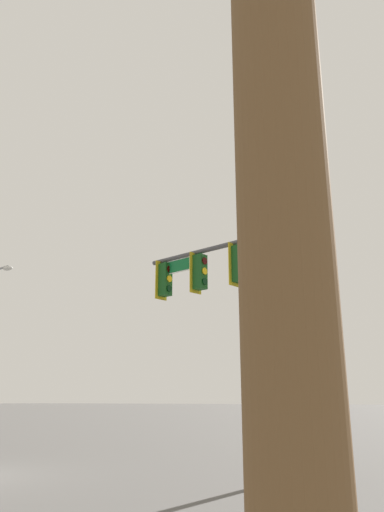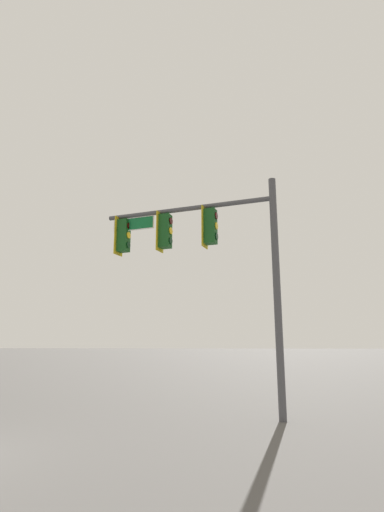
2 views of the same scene
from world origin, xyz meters
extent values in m
cylinder|color=#47474C|center=(-7.24, -5.04, 3.40)|extent=(0.21, 0.21, 6.80)
cylinder|color=#47474C|center=(-4.53, -5.67, 6.20)|extent=(5.44, 1.42, 0.15)
cube|color=gold|center=(-5.16, -5.53, 5.53)|extent=(0.15, 0.51, 1.30)
cube|color=#144719|center=(-5.34, -5.48, 5.53)|extent=(0.42, 0.39, 1.10)
cylinder|color=#144719|center=(-5.34, -5.48, 6.14)|extent=(0.04, 0.04, 0.12)
cylinder|color=#340503|center=(-5.54, -5.44, 5.86)|extent=(0.08, 0.22, 0.22)
cylinder|color=yellow|center=(-5.54, -5.44, 5.53)|extent=(0.08, 0.22, 0.22)
cylinder|color=black|center=(-5.54, -5.44, 5.20)|extent=(0.08, 0.22, 0.22)
cube|color=gold|center=(-3.67, -5.88, 5.53)|extent=(0.15, 0.51, 1.30)
cube|color=#144719|center=(-3.86, -5.83, 5.53)|extent=(0.42, 0.39, 1.10)
cylinder|color=#144719|center=(-3.86, -5.83, 6.14)|extent=(0.04, 0.04, 0.12)
cylinder|color=#340503|center=(-4.05, -5.79, 5.86)|extent=(0.08, 0.22, 0.22)
cylinder|color=yellow|center=(-4.05, -5.79, 5.53)|extent=(0.08, 0.22, 0.22)
cylinder|color=black|center=(-4.05, -5.79, 5.20)|extent=(0.08, 0.22, 0.22)
cube|color=gold|center=(-2.18, -6.23, 5.53)|extent=(0.15, 0.51, 1.30)
cube|color=#144719|center=(-2.37, -6.18, 5.53)|extent=(0.42, 0.39, 1.10)
cylinder|color=#144719|center=(-2.37, -6.18, 6.14)|extent=(0.04, 0.04, 0.12)
cylinder|color=#340503|center=(-2.56, -6.14, 5.86)|extent=(0.08, 0.22, 0.22)
cylinder|color=yellow|center=(-2.56, -6.14, 5.53)|extent=(0.08, 0.22, 0.22)
cylinder|color=black|center=(-2.56, -6.14, 5.20)|extent=(0.08, 0.22, 0.22)
cube|color=#0F602D|center=(-2.72, -6.10, 5.91)|extent=(1.41, 0.37, 0.39)
cube|color=white|center=(-2.72, -6.10, 5.91)|extent=(1.47, 0.37, 0.45)
camera|label=1|loc=(-10.82, 7.63, 1.68)|focal=35.00mm
camera|label=2|loc=(-6.28, 6.31, 1.97)|focal=28.00mm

